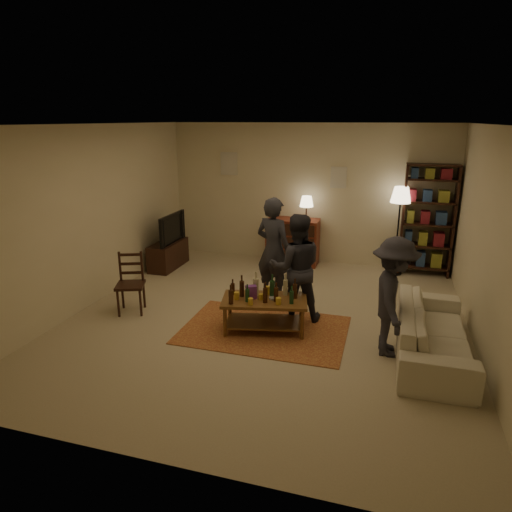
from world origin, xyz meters
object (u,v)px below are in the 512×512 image
at_px(sofa, 433,332).
at_px(person_by_sofa, 393,297).
at_px(dining_chair, 131,281).
at_px(dresser, 293,240).
at_px(floor_lamp, 400,201).
at_px(person_left, 273,250).
at_px(bookshelf, 427,219).
at_px(tv_stand, 168,248).
at_px(coffee_table, 264,302).
at_px(person_right, 296,268).

bearing_deg(sofa, person_by_sofa, 100.72).
height_order(dining_chair, dresser, dresser).
height_order(floor_lamp, person_left, person_left).
height_order(dining_chair, bookshelf, bookshelf).
bearing_deg(tv_stand, floor_lamp, 11.45).
relative_size(coffee_table, bookshelf, 0.61).
height_order(dresser, sofa, dresser).
xyz_separation_m(floor_lamp, person_left, (-1.85, -1.88, -0.54)).
height_order(sofa, person_by_sofa, person_by_sofa).
height_order(dresser, person_by_sofa, person_by_sofa).
height_order(bookshelf, person_by_sofa, bookshelf).
distance_m(dining_chair, floor_lamp, 4.83).
height_order(dining_chair, sofa, dining_chair).
xyz_separation_m(sofa, person_right, (-1.81, 0.56, 0.47)).
xyz_separation_m(dresser, person_right, (0.58, -2.56, 0.29)).
bearing_deg(sofa, dresser, 37.54).
distance_m(dining_chair, person_by_sofa, 3.73).
bearing_deg(sofa, tv_stand, 64.66).
distance_m(bookshelf, person_right, 3.22).
height_order(dining_chair, tv_stand, tv_stand).
distance_m(bookshelf, sofa, 3.26).
bearing_deg(floor_lamp, person_left, -134.43).
bearing_deg(person_left, dining_chair, 47.80).
distance_m(dining_chair, person_left, 2.19).
distance_m(coffee_table, dresser, 3.06).
bearing_deg(dresser, sofa, -52.46).
relative_size(coffee_table, dresser, 0.91).
height_order(sofa, person_left, person_left).
bearing_deg(coffee_table, sofa, -1.83).
bearing_deg(tv_stand, person_left, -23.75).
distance_m(tv_stand, dresser, 2.43).
relative_size(sofa, person_left, 1.26).
height_order(tv_stand, person_right, person_right).
bearing_deg(bookshelf, sofa, -90.82).
bearing_deg(person_right, sofa, 145.98).
xyz_separation_m(coffee_table, person_by_sofa, (1.64, -0.16, 0.32)).
xyz_separation_m(bookshelf, person_right, (-1.86, -2.62, -0.26)).
bearing_deg(sofa, person_left, 63.06).
bearing_deg(dining_chair, person_right, -11.36).
relative_size(person_right, person_by_sofa, 1.05).
height_order(dining_chair, person_left, person_left).
bearing_deg(person_right, dining_chair, -7.31).
bearing_deg(bookshelf, tv_stand, -168.20).
relative_size(dining_chair, dresser, 0.67).
bearing_deg(dresser, dining_chair, -121.55).
xyz_separation_m(dining_chair, floor_lamp, (3.76, 2.90, 0.89)).
bearing_deg(tv_stand, person_right, -30.10).
xyz_separation_m(coffee_table, person_left, (-0.15, 1.10, 0.42)).
distance_m(tv_stand, person_left, 2.60).
distance_m(sofa, person_left, 2.63).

